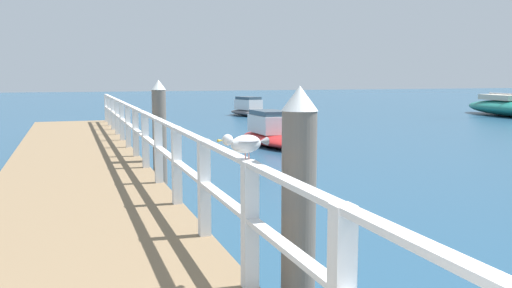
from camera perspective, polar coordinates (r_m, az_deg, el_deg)
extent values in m
cube|color=#846B4C|center=(11.19, -18.32, -3.29)|extent=(2.64, 21.79, 0.48)
cube|color=white|center=(4.41, -0.66, -8.54)|extent=(0.12, 0.12, 1.05)
cube|color=white|center=(5.86, -5.48, -4.62)|extent=(0.12, 0.12, 1.05)
cube|color=white|center=(7.36, -8.35, -2.25)|extent=(0.12, 0.12, 1.05)
cube|color=white|center=(8.87, -10.23, -0.69)|extent=(0.12, 0.12, 1.05)
cube|color=white|center=(10.40, -11.56, 0.42)|extent=(0.12, 0.12, 1.05)
cube|color=white|center=(11.93, -12.56, 1.25)|extent=(0.12, 0.12, 1.05)
cube|color=white|center=(13.47, -13.32, 1.88)|extent=(0.12, 0.12, 1.05)
cube|color=white|center=(15.01, -13.93, 2.39)|extent=(0.12, 0.12, 1.05)
cube|color=white|center=(16.55, -14.43, 2.80)|extent=(0.12, 0.12, 1.05)
cube|color=white|center=(18.10, -14.84, 3.14)|extent=(0.12, 0.12, 1.05)
cube|color=white|center=(19.64, -15.19, 3.43)|extent=(0.12, 0.12, 1.05)
cube|color=white|center=(21.19, -15.48, 3.67)|extent=(0.12, 0.12, 1.05)
cube|color=white|center=(11.12, -12.16, 3.44)|extent=(0.10, 20.19, 0.04)
cube|color=white|center=(11.16, -12.10, 1.13)|extent=(0.10, 20.19, 0.04)
cylinder|color=#6B6056|center=(4.46, 4.49, -8.97)|extent=(0.28, 0.28, 1.93)
cone|color=white|center=(4.29, 4.63, 4.83)|extent=(0.29, 0.29, 0.20)
cylinder|color=#6B6056|center=(11.16, -10.11, 0.68)|extent=(0.28, 0.28, 1.93)
cone|color=white|center=(11.09, -10.23, 6.15)|extent=(0.29, 0.29, 0.20)
ellipsoid|color=white|center=(4.37, -1.06, 0.00)|extent=(0.30, 0.20, 0.15)
sphere|color=white|center=(4.27, -3.01, 0.43)|extent=(0.09, 0.09, 0.09)
cone|color=gold|center=(4.24, -3.76, 0.37)|extent=(0.05, 0.04, 0.02)
cone|color=#939399|center=(4.47, 0.75, 0.28)|extent=(0.10, 0.09, 0.07)
ellipsoid|color=#939399|center=(4.37, -1.06, 0.34)|extent=(0.26, 0.23, 0.04)
cylinder|color=tan|center=(4.37, -0.77, -1.33)|extent=(0.01, 0.01, 0.05)
cylinder|color=tan|center=(4.41, -1.13, -1.25)|extent=(0.01, 0.01, 0.05)
ellipsoid|color=#4C4C51|center=(30.01, -0.41, 3.28)|extent=(2.28, 4.29, 0.35)
cube|color=white|center=(30.34, -0.82, 4.18)|extent=(1.24, 1.79, 0.55)
cube|color=#334756|center=(30.32, -0.82, 4.85)|extent=(1.15, 1.62, 0.16)
ellipsoid|color=red|center=(17.42, 1.94, 0.49)|extent=(1.58, 4.22, 0.36)
cube|color=white|center=(17.76, 1.43, 2.11)|extent=(0.98, 1.70, 0.57)
cube|color=#334756|center=(17.73, 1.43, 3.29)|extent=(0.92, 1.53, 0.16)
cylinder|color=#B2B2B7|center=(33.83, 24.65, 4.83)|extent=(0.45, 2.67, 0.08)
cube|color=beige|center=(33.80, 24.67, 4.49)|extent=(1.87, 2.94, 0.30)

